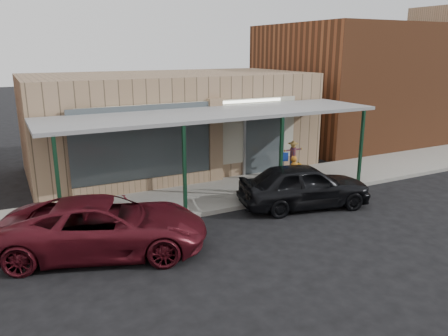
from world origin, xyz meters
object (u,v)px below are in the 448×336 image
barrel_scarecrow (292,164)px  car_maroon (106,226)px  barrel_pumpkin (298,174)px  handicap_sign (284,167)px  parked_sedan (304,185)px

barrel_scarecrow → car_maroon: size_ratio=0.28×
barrel_pumpkin → barrel_scarecrow: bearing=74.9°
handicap_sign → barrel_scarecrow: bearing=66.3°
barrel_pumpkin → car_maroon: (-8.14, -2.60, 0.31)m
parked_sedan → barrel_pumpkin: bearing=-19.8°
handicap_sign → car_maroon: 6.85m
handicap_sign → barrel_pumpkin: bearing=56.9°
barrel_scarecrow → barrel_pumpkin: barrel_scarecrow is taller
handicap_sign → car_maroon: bearing=-146.7°
barrel_scarecrow → barrel_pumpkin: (-0.16, -0.59, -0.23)m
barrel_scarecrow → car_maroon: 8.89m
barrel_scarecrow → car_maroon: barrel_scarecrow is taller
car_maroon → parked_sedan: bearing=-66.4°
barrel_pumpkin → handicap_sign: size_ratio=0.51×
car_maroon → barrel_scarecrow: bearing=-48.9°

